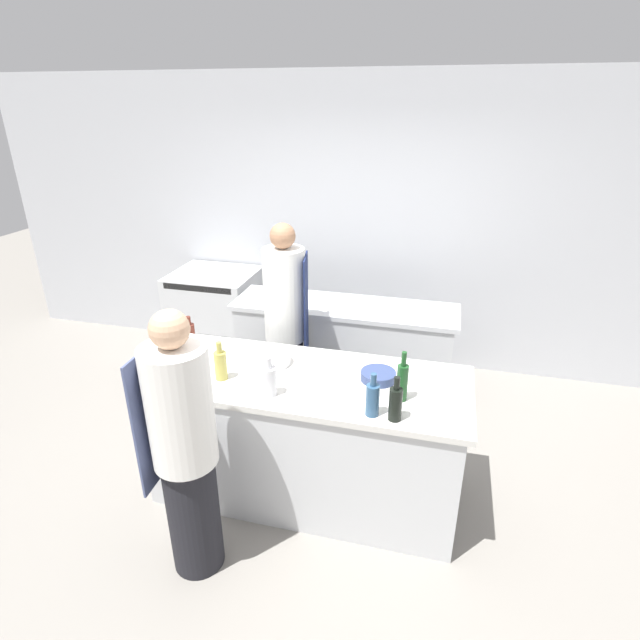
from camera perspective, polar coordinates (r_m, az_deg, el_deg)
ground_plane at (r=3.75m, az=-1.41°, el=-18.62°), size 16.00×16.00×0.00m
wall_back at (r=4.98m, az=5.23°, el=10.58°), size 8.00×0.06×2.80m
prep_counter at (r=3.46m, az=-1.49°, el=-13.03°), size 2.08×0.83×0.91m
pass_counter at (r=4.51m, az=2.70°, el=-3.61°), size 1.95×0.57×0.91m
oven_range at (r=5.33m, az=-11.69°, el=0.51°), size 0.83×0.73×0.93m
chef_at_prep_near at (r=2.85m, az=-15.18°, el=-14.15°), size 0.36×0.35×1.63m
chef_at_stove at (r=3.97m, az=-3.92°, el=-1.03°), size 0.36×0.35×1.72m
bottle_olive_oil at (r=2.96m, az=9.39°, el=-6.91°), size 0.07×0.07×0.32m
bottle_vinegar at (r=3.00m, az=-5.84°, el=-6.85°), size 0.09×0.09×0.25m
bottle_wine at (r=3.71m, az=-14.67°, el=-1.48°), size 0.08×0.08×0.22m
bottle_cooking_oil at (r=3.20m, az=-11.29°, el=-4.99°), size 0.08×0.08×0.26m
bottle_sauce at (r=2.82m, az=6.03°, el=-8.93°), size 0.08×0.08×0.26m
bottle_water at (r=2.79m, az=8.62°, el=-9.35°), size 0.07×0.07×0.27m
bowl_mixing_large at (r=3.19m, az=6.67°, el=-6.36°), size 0.22×0.22×0.06m
bowl_prep_small at (r=3.37m, az=-5.59°, el=-4.41°), size 0.26×0.26×0.07m
cutting_board at (r=3.17m, az=0.61°, el=-6.83°), size 0.36×0.20×0.01m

